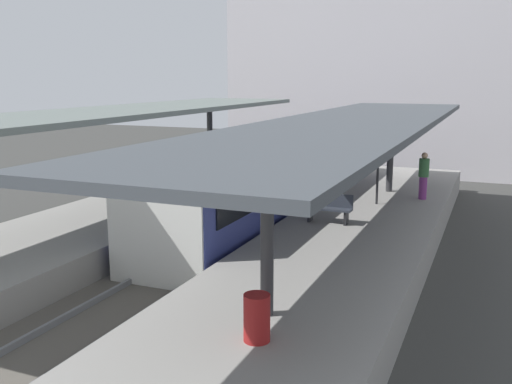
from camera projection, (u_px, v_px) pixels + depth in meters
ground_plane at (207, 263)px, 16.64m from camera, size 80.00×80.00×0.00m
platform_left at (98, 233)px, 17.98m from camera, size 4.40×28.00×1.00m
platform_right at (336, 263)px, 15.11m from camera, size 4.40×28.00×1.00m
track_ballast at (207, 260)px, 16.62m from camera, size 3.20×28.00×0.20m
rail_near_side at (185, 251)px, 16.86m from camera, size 0.08×28.00×0.14m
rail_far_side at (229, 257)px, 16.32m from camera, size 0.08×28.00×0.14m
commuter_train at (268, 178)px, 20.60m from camera, size 2.78×14.94×3.10m
canopy_left at (119, 113)px, 18.54m from camera, size 4.18×21.00×3.25m
canopy_right at (353, 124)px, 15.69m from camera, size 4.18×21.00×3.13m
platform_bench at (329, 207)px, 17.19m from camera, size 1.40×0.41×0.86m
platform_sign at (378, 157)px, 19.47m from camera, size 0.90×0.08×2.21m
litter_bin at (257, 318)px, 9.44m from camera, size 0.44×0.44×0.80m
passenger_near_bench at (424, 175)px, 20.41m from camera, size 0.36×0.36×1.67m
station_building_backdrop at (392, 73)px, 33.05m from camera, size 18.00×6.00×11.00m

